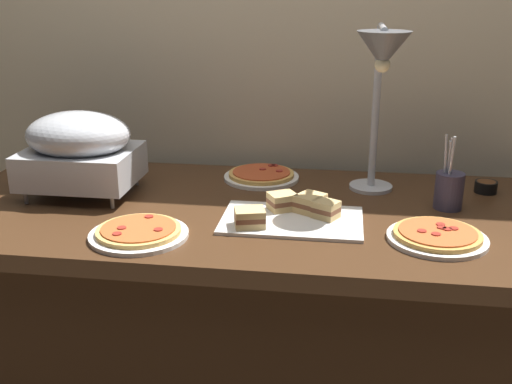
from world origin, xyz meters
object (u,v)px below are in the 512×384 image
heat_lamp (381,69)px  utensil_holder (449,189)px  sauce_cup_near (486,186)px  pizza_plate_front (437,236)px  sandwich_platter (291,214)px  pizza_plate_center (261,176)px  pizza_plate_raised_stand (139,233)px  chafing_dish (80,149)px

heat_lamp → utensil_holder: heat_lamp is taller
sauce_cup_near → utensil_holder: (-0.14, -0.17, 0.04)m
pizza_plate_front → sandwich_platter: 0.40m
pizza_plate_center → sandwich_platter: (0.13, -0.37, 0.01)m
pizza_plate_front → pizza_plate_raised_stand: size_ratio=0.99×
chafing_dish → pizza_plate_front: bearing=-11.6°
pizza_plate_front → sandwich_platter: bearing=167.7°
pizza_plate_front → sauce_cup_near: 0.47m
chafing_dish → heat_lamp: 0.95m
pizza_plate_raised_stand → heat_lamp: bearing=28.2°
pizza_plate_center → sauce_cup_near: (0.73, -0.03, 0.01)m
chafing_dish → pizza_plate_raised_stand: 0.44m
sandwich_platter → sauce_cup_near: size_ratio=5.60×
pizza_plate_center → pizza_plate_raised_stand: (-0.26, -0.54, -0.00)m
chafing_dish → pizza_plate_front: size_ratio=1.32×
chafing_dish → pizza_plate_front: (1.07, -0.22, -0.14)m
chafing_dish → sauce_cup_near: 1.30m
pizza_plate_raised_stand → sauce_cup_near: 1.11m
pizza_plate_front → sauce_cup_near: (0.21, 0.42, 0.01)m
pizza_plate_raised_stand → sauce_cup_near: bearing=27.3°
pizza_plate_front → pizza_plate_center: same height
pizza_plate_raised_stand → pizza_plate_front: bearing=6.5°
sauce_cup_near → pizza_plate_center: bearing=177.5°
heat_lamp → pizza_plate_raised_stand: bearing=-151.8°
pizza_plate_front → utensil_holder: (0.06, 0.25, 0.05)m
heat_lamp → pizza_plate_raised_stand: size_ratio=1.99×
pizza_plate_front → heat_lamp: bearing=123.0°
pizza_plate_center → sandwich_platter: size_ratio=0.65×
heat_lamp → pizza_plate_center: heat_lamp is taller
utensil_holder → pizza_plate_center: bearing=161.3°
pizza_plate_raised_stand → sauce_cup_near: size_ratio=3.74×
heat_lamp → pizza_plate_center: (-0.37, 0.21, -0.40)m
chafing_dish → pizza_plate_front: chafing_dish is taller
heat_lamp → pizza_plate_raised_stand: heat_lamp is taller
pizza_plate_front → sandwich_platter: (-0.39, 0.09, 0.01)m
pizza_plate_front → sandwich_platter: size_ratio=0.66×
pizza_plate_front → pizza_plate_raised_stand: (-0.78, -0.09, -0.00)m
pizza_plate_front → sauce_cup_near: size_ratio=3.70×
pizza_plate_front → utensil_holder: bearing=76.3°
chafing_dish → pizza_plate_raised_stand: (0.29, -0.31, -0.14)m
chafing_dish → sandwich_platter: bearing=-11.2°
heat_lamp → utensil_holder: (0.22, 0.01, -0.35)m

